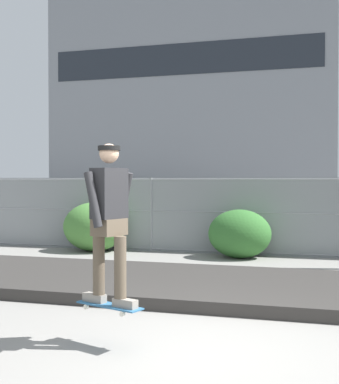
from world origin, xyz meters
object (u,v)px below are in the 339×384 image
shrub_left (94,227)px  shrub_center (240,234)px  skateboard (109,306)px  parked_car_near (184,210)px  skater (109,214)px

shrub_left → shrub_center: bearing=-2.2°
skateboard → shrub_center: bearing=86.8°
shrub_left → skateboard: bearing=-64.6°
shrub_left → shrub_center: 3.69m
shrub_left → shrub_center: size_ratio=1.10×
skateboard → shrub_center: size_ratio=0.57×
parked_car_near → skateboard: bearing=-79.6°
skater → shrub_center: bearing=86.8°
shrub_left → parked_car_near: bearing=72.5°
shrub_center → shrub_left: bearing=177.8°
shrub_left → shrub_center: (3.69, -0.14, -0.06)m
skateboard → parked_car_near: 11.20m
skateboard → shrub_left: shrub_left is taller
parked_car_near → shrub_left: bearing=-107.5°
parked_car_near → shrub_center: parked_car_near is taller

